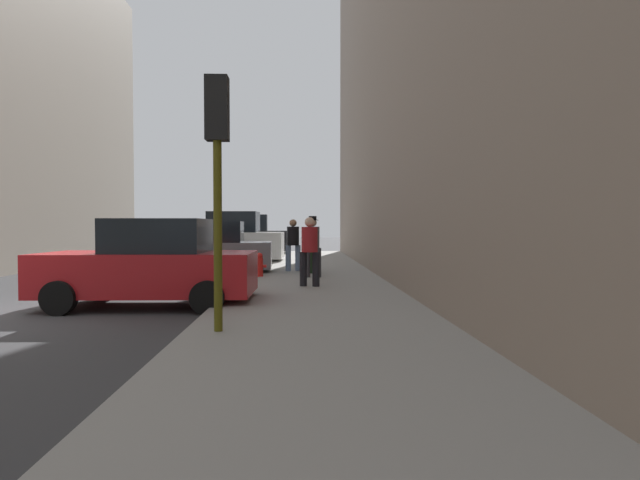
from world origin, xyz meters
TOP-DOWN VIEW (x-y plane):
  - sidewalk at (6.00, 0.00)m, footprint 4.00×40.00m
  - parked_red_hatchback at (2.65, 0.82)m, footprint 4.24×2.13m
  - parked_gray_coupe at (2.65, 7.11)m, footprint 4.27×2.19m
  - parked_white_van at (2.65, 12.16)m, footprint 4.67×2.20m
  - parked_black_suv at (2.65, 18.08)m, footprint 4.67×2.19m
  - fire_hydrant at (4.45, 5.38)m, footprint 0.42×0.22m
  - traffic_light at (4.50, -2.26)m, footprint 0.32×0.32m
  - pedestrian_in_jeans at (5.42, 7.16)m, footprint 0.51×0.44m
  - pedestrian_with_beanie at (6.02, 5.08)m, footprint 0.51×0.43m
  - pedestrian_in_red_jacket at (5.89, 2.93)m, footprint 0.53×0.48m
  - rolling_suitcase at (5.96, 6.52)m, footprint 0.41×0.59m

SIDE VIEW (x-z plane):
  - sidewalk at x=6.00m, z-range 0.00..0.15m
  - rolling_suitcase at x=5.96m, z-range -0.03..1.01m
  - fire_hydrant at x=4.45m, z-range 0.15..0.85m
  - parked_red_hatchback at x=2.65m, z-range -0.05..1.74m
  - parked_gray_coupe at x=2.65m, z-range -0.05..1.74m
  - parked_white_van at x=2.65m, z-range -0.09..2.16m
  - parked_black_suv at x=2.65m, z-range -0.09..2.16m
  - pedestrian_in_jeans at x=5.42m, z-range 0.25..1.96m
  - pedestrian_in_red_jacket at x=5.89m, z-range 0.25..1.96m
  - pedestrian_with_beanie at x=6.02m, z-range 0.25..2.02m
  - traffic_light at x=4.50m, z-range 0.96..4.56m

